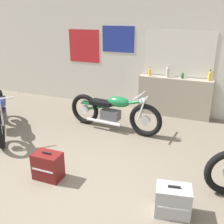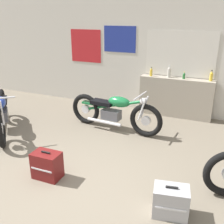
% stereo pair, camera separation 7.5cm
% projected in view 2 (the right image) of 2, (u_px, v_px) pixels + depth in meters
% --- Properties ---
extents(ground_plane, '(24.00, 24.00, 0.00)m').
position_uv_depth(ground_plane, '(68.00, 191.00, 3.71)').
color(ground_plane, '#706656').
extents(wall_back, '(10.00, 0.07, 2.80)m').
position_uv_depth(wall_back, '(148.00, 55.00, 6.40)').
color(wall_back, beige).
rests_on(wall_back, ground_plane).
extents(sill_counter, '(1.72, 0.28, 0.94)m').
position_uv_depth(sill_counter, '(175.00, 97.00, 6.28)').
color(sill_counter, gray).
rests_on(sill_counter, ground_plane).
extents(bottle_leftmost, '(0.06, 0.06, 0.22)m').
position_uv_depth(bottle_leftmost, '(151.00, 72.00, 6.30)').
color(bottle_leftmost, gold).
rests_on(bottle_leftmost, sill_counter).
extents(bottle_left_center, '(0.08, 0.08, 0.29)m').
position_uv_depth(bottle_left_center, '(169.00, 72.00, 6.15)').
color(bottle_left_center, '#B7B2A8').
rests_on(bottle_left_center, sill_counter).
extents(bottle_center, '(0.06, 0.06, 0.16)m').
position_uv_depth(bottle_center, '(184.00, 76.00, 6.04)').
color(bottle_center, '#23662D').
rests_on(bottle_center, sill_counter).
extents(bottle_right_center, '(0.07, 0.07, 0.24)m').
position_uv_depth(bottle_right_center, '(211.00, 76.00, 5.83)').
color(bottle_right_center, gold).
rests_on(bottle_right_center, sill_counter).
extents(motorcycle_green, '(2.14, 0.64, 0.86)m').
position_uv_depth(motorcycle_green, '(114.00, 111.00, 5.54)').
color(motorcycle_green, black).
rests_on(motorcycle_green, ground_plane).
extents(motorcycle_blue, '(1.56, 1.64, 0.92)m').
position_uv_depth(motorcycle_blue, '(1.00, 112.00, 5.45)').
color(motorcycle_blue, black).
rests_on(motorcycle_blue, ground_plane).
extents(hard_case_silver, '(0.48, 0.36, 0.41)m').
position_uv_depth(hard_case_silver, '(171.00, 201.00, 3.23)').
color(hard_case_silver, '#9E9EA3').
rests_on(hard_case_silver, ground_plane).
extents(hard_case_darkred, '(0.43, 0.29, 0.44)m').
position_uv_depth(hard_case_darkred, '(47.00, 165.00, 3.96)').
color(hard_case_darkred, maroon).
rests_on(hard_case_darkred, ground_plane).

